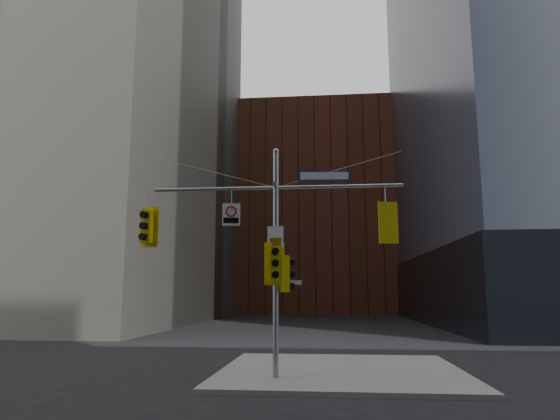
% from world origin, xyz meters
% --- Properties ---
extents(ground, '(160.00, 160.00, 0.00)m').
position_xyz_m(ground, '(0.00, 0.00, 0.00)').
color(ground, black).
rests_on(ground, ground).
extents(sidewalk_corner, '(8.00, 8.00, 0.15)m').
position_xyz_m(sidewalk_corner, '(2.00, 4.00, 0.07)').
color(sidewalk_corner, gray).
rests_on(sidewalk_corner, ground).
extents(brick_midrise, '(26.00, 20.00, 28.00)m').
position_xyz_m(brick_midrise, '(0.00, 58.00, 14.00)').
color(brick_midrise, brown).
rests_on(brick_midrise, ground).
extents(signal_assembly, '(8.00, 0.80, 7.30)m').
position_xyz_m(signal_assembly, '(0.00, 1.99, 4.42)').
color(signal_assembly, '#96989E').
rests_on(signal_assembly, ground).
extents(traffic_light_west_arm, '(0.63, 0.57, 1.33)m').
position_xyz_m(traffic_light_west_arm, '(-4.21, 2.01, 4.80)').
color(traffic_light_west_arm, yellow).
rests_on(traffic_light_west_arm, ground).
extents(traffic_light_east_arm, '(0.61, 0.55, 1.29)m').
position_xyz_m(traffic_light_east_arm, '(3.45, 1.99, 4.80)').
color(traffic_light_east_arm, yellow).
rests_on(traffic_light_east_arm, ground).
extents(traffic_light_pole_side, '(0.49, 0.42, 1.12)m').
position_xyz_m(traffic_light_pole_side, '(0.33, 2.01, 3.26)').
color(traffic_light_pole_side, yellow).
rests_on(traffic_light_pole_side, ground).
extents(traffic_light_pole_front, '(0.62, 0.55, 1.31)m').
position_xyz_m(traffic_light_pole_front, '(-0.00, 1.73, 3.57)').
color(traffic_light_pole_front, yellow).
rests_on(traffic_light_pole_front, ground).
extents(street_sign_blade, '(1.63, 0.15, 0.32)m').
position_xyz_m(street_sign_blade, '(1.55, 2.00, 6.35)').
color(street_sign_blade, navy).
rests_on(street_sign_blade, ground).
extents(regulatory_sign_arm, '(0.58, 0.12, 0.72)m').
position_xyz_m(regulatory_sign_arm, '(-1.43, 1.97, 5.17)').
color(regulatory_sign_arm, silver).
rests_on(regulatory_sign_arm, ground).
extents(regulatory_sign_pole, '(0.51, 0.08, 0.66)m').
position_xyz_m(regulatory_sign_pole, '(0.00, 1.88, 4.39)').
color(regulatory_sign_pole, silver).
rests_on(regulatory_sign_pole, ground).
extents(street_blade_ew, '(0.72, 0.04, 0.14)m').
position_xyz_m(street_blade_ew, '(0.45, 2.00, 2.99)').
color(street_blade_ew, silver).
rests_on(street_blade_ew, ground).
extents(street_blade_ns, '(0.11, 0.79, 0.16)m').
position_xyz_m(street_blade_ns, '(0.00, 2.45, 2.70)').
color(street_blade_ns, '#145926').
rests_on(street_blade_ns, ground).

